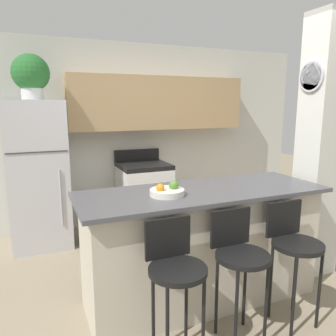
% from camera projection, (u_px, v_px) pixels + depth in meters
% --- Properties ---
extents(ground_plane, '(14.00, 14.00, 0.00)m').
position_uv_depth(ground_plane, '(201.00, 297.00, 2.94)').
color(ground_plane, gray).
extents(wall_back, '(5.60, 0.38, 2.55)m').
position_uv_depth(wall_back, '(141.00, 122.00, 4.67)').
color(wall_back, silver).
rests_on(wall_back, ground_plane).
extents(pillar_right, '(0.38, 0.32, 2.55)m').
position_uv_depth(pillar_right, '(320.00, 148.00, 3.22)').
color(pillar_right, silver).
rests_on(pillar_right, ground_plane).
extents(counter_bar, '(2.12, 0.76, 1.00)m').
position_uv_depth(counter_bar, '(202.00, 245.00, 2.85)').
color(counter_bar, beige).
rests_on(counter_bar, ground_plane).
extents(refrigerator, '(0.67, 0.73, 1.76)m').
position_uv_depth(refrigerator, '(38.00, 174.00, 3.94)').
color(refrigerator, silver).
rests_on(refrigerator, ground_plane).
extents(stove_range, '(0.67, 0.65, 1.07)m').
position_uv_depth(stove_range, '(144.00, 195.00, 4.58)').
color(stove_range, white).
rests_on(stove_range, ground_plane).
extents(bar_stool_left, '(0.39, 0.39, 0.95)m').
position_uv_depth(bar_stool_left, '(175.00, 270.00, 2.14)').
color(bar_stool_left, black).
rests_on(bar_stool_left, ground_plane).
extents(bar_stool_mid, '(0.39, 0.39, 0.95)m').
position_uv_depth(bar_stool_mid, '(239.00, 256.00, 2.33)').
color(bar_stool_mid, black).
rests_on(bar_stool_mid, ground_plane).
extents(bar_stool_right, '(0.39, 0.39, 0.95)m').
position_uv_depth(bar_stool_right, '(294.00, 245.00, 2.53)').
color(bar_stool_right, black).
rests_on(bar_stool_right, ground_plane).
extents(potted_plant_on_fridge, '(0.42, 0.42, 0.51)m').
position_uv_depth(potted_plant_on_fridge, '(31.00, 75.00, 3.72)').
color(potted_plant_on_fridge, silver).
rests_on(potted_plant_on_fridge, refrigerator).
extents(fruit_bowl, '(0.27, 0.27, 0.11)m').
position_uv_depth(fruit_bowl, '(167.00, 191.00, 2.57)').
color(fruit_bowl, silver).
rests_on(fruit_bowl, counter_bar).
extents(trash_bin, '(0.28, 0.28, 0.38)m').
position_uv_depth(trash_bin, '(91.00, 229.00, 4.05)').
color(trash_bin, '#59595B').
rests_on(trash_bin, ground_plane).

